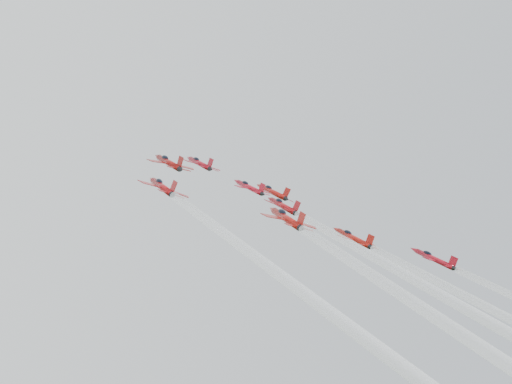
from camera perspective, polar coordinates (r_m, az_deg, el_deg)
jet_lead at (r=158.09m, az=-5.06°, el=2.59°), size 10.47×13.01×9.53m
jet_row2_left at (r=135.29m, az=-7.79°, el=2.65°), size 10.62×13.20×9.67m
jet_row2_center at (r=140.62m, az=-0.61°, el=0.45°), size 9.09×11.30×8.28m
jet_row2_right at (r=148.65m, az=1.46°, el=0.04°), size 10.25×12.74×9.33m
jet_center at (r=91.52m, az=17.47°, el=-9.11°), size 9.79×87.68×62.57m
jet_rear_farleft at (r=61.95m, az=4.35°, el=-8.62°), size 8.39×75.15×53.62m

